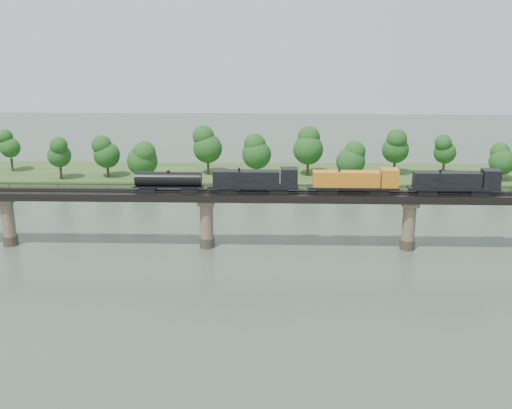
{
  "coord_description": "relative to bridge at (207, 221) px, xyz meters",
  "views": [
    {
      "loc": [
        13.33,
        -90.51,
        46.11
      ],
      "look_at": [
        9.83,
        30.0,
        9.0
      ],
      "focal_mm": 45.0,
      "sensor_mm": 36.0,
      "label": 1
    }
  ],
  "objects": [
    {
      "name": "far_bank",
      "position": [
        0.0,
        55.0,
        -4.66
      ],
      "size": [
        300.0,
        24.0,
        1.6
      ],
      "primitive_type": "cube",
      "color": "#304D1F",
      "rests_on": "ground"
    },
    {
      "name": "freight_train",
      "position": [
        22.41,
        -0.0,
        8.38
      ],
      "size": [
        71.08,
        2.77,
        4.89
      ],
      "color": "black",
      "rests_on": "bridge"
    },
    {
      "name": "bridge_superstructure",
      "position": [
        0.0,
        0.0,
        6.33
      ],
      "size": [
        220.0,
        4.9,
        0.75
      ],
      "color": "black",
      "rests_on": "bridge"
    },
    {
      "name": "ground",
      "position": [
        0.0,
        -30.0,
        -5.46
      ],
      "size": [
        400.0,
        400.0,
        0.0
      ],
      "primitive_type": "plane",
      "color": "#374637",
      "rests_on": "ground"
    },
    {
      "name": "bridge",
      "position": [
        0.0,
        0.0,
        0.0
      ],
      "size": [
        236.0,
        30.0,
        11.5
      ],
      "color": "#473A2D",
      "rests_on": "ground"
    },
    {
      "name": "far_treeline",
      "position": [
        -8.21,
        50.52,
        3.37
      ],
      "size": [
        289.06,
        17.54,
        13.6
      ],
      "color": "#382619",
      "rests_on": "far_bank"
    }
  ]
}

